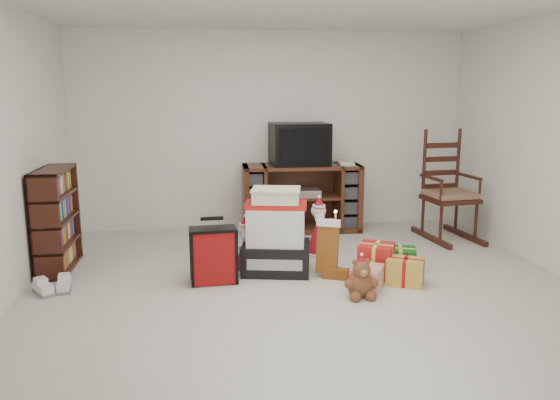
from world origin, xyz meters
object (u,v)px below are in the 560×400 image
(teddy_bear, at_px, (361,280))
(sneaker_pair, at_px, (54,287))
(santa_figurine, at_px, (319,233))
(gift_cluster, at_px, (393,266))
(rocking_chair, at_px, (447,200))
(gift_pile, at_px, (276,237))
(tv_stand, at_px, (301,198))
(mrs_claus_figurine, at_px, (246,250))
(bookshelf, at_px, (56,221))
(red_suitcase, at_px, (214,255))
(crt_television, at_px, (300,144))

(teddy_bear, distance_m, sneaker_pair, 2.71)
(santa_figurine, xyz_separation_m, gift_cluster, (0.52, -0.90, -0.10))
(rocking_chair, relative_size, gift_pile, 1.66)
(santa_figurine, distance_m, sneaker_pair, 2.68)
(rocking_chair, height_order, santa_figurine, rocking_chair)
(gift_pile, bearing_deg, tv_stand, 82.85)
(mrs_claus_figurine, xyz_separation_m, sneaker_pair, (-1.73, -0.34, -0.17))
(gift_pile, height_order, mrs_claus_figurine, gift_pile)
(bookshelf, relative_size, gift_cluster, 1.06)
(bookshelf, distance_m, red_suitcase, 1.67)
(sneaker_pair, xyz_separation_m, crt_television, (2.54, 1.88, 1.06))
(rocking_chair, height_order, crt_television, crt_television)
(rocking_chair, bearing_deg, bookshelf, -178.69)
(red_suitcase, height_order, santa_figurine, santa_figurine)
(mrs_claus_figurine, bearing_deg, teddy_bear, -41.79)
(rocking_chair, distance_m, mrs_claus_figurine, 2.69)
(sneaker_pair, bearing_deg, santa_figurine, -6.89)
(teddy_bear, relative_size, crt_television, 0.47)
(tv_stand, xyz_separation_m, red_suitcase, (-1.15, -1.82, -0.16))
(teddy_bear, xyz_separation_m, sneaker_pair, (-2.66, 0.49, -0.10))
(red_suitcase, distance_m, sneaker_pair, 1.43)
(sneaker_pair, bearing_deg, teddy_bear, -34.10)
(bookshelf, bearing_deg, teddy_bear, -23.04)
(crt_television, bearing_deg, bookshelf, -158.58)
(bookshelf, height_order, crt_television, crt_television)
(tv_stand, bearing_deg, mrs_claus_figurine, -117.22)
(gift_pile, xyz_separation_m, crt_television, (0.51, 1.60, 0.75))
(gift_pile, bearing_deg, mrs_claus_figurine, 179.71)
(gift_pile, relative_size, gift_cluster, 0.86)
(gift_pile, bearing_deg, gift_cluster, -9.85)
(red_suitcase, relative_size, teddy_bear, 1.80)
(bookshelf, distance_m, mrs_claus_figurine, 1.90)
(sneaker_pair, bearing_deg, red_suitcase, -21.70)
(teddy_bear, xyz_separation_m, crt_television, (-0.12, 2.37, 0.95))
(teddy_bear, bearing_deg, bookshelf, 156.96)
(santa_figurine, bearing_deg, tv_stand, 89.54)
(red_suitcase, distance_m, crt_television, 2.31)
(tv_stand, distance_m, sneaker_pair, 3.20)
(tv_stand, height_order, sneaker_pair, tv_stand)
(tv_stand, height_order, bookshelf, bookshelf)
(gift_cluster, bearing_deg, gift_pile, 158.63)
(rocking_chair, relative_size, teddy_bear, 3.98)
(teddy_bear, bearing_deg, sneaker_pair, 169.59)
(red_suitcase, bearing_deg, sneaker_pair, 178.11)
(teddy_bear, bearing_deg, tv_stand, 92.31)
(gift_cluster, bearing_deg, mrs_claus_figurine, 160.64)
(bookshelf, relative_size, red_suitcase, 1.65)
(red_suitcase, relative_size, mrs_claus_figurine, 1.09)
(teddy_bear, bearing_deg, crt_television, 92.96)
(gift_pile, height_order, santa_figurine, gift_pile)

